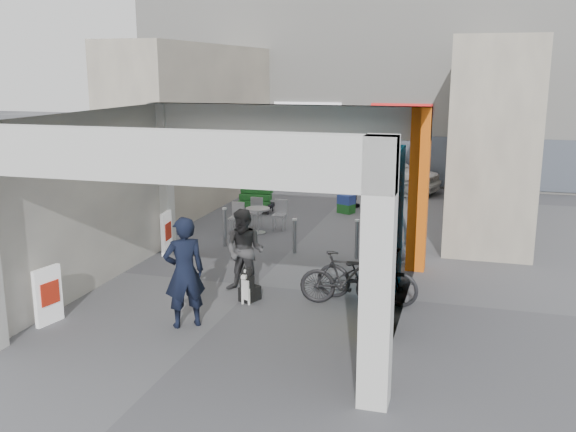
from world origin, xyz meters
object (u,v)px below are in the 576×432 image
(bicycle_front, at_px, (367,276))
(white_van, at_px, (383,171))
(man_elderly, at_px, (394,230))
(man_crates, at_px, (361,180))
(man_with_dog, at_px, (184,272))
(produce_stand, at_px, (256,203))
(bicycle_rear, at_px, (346,278))
(cafe_set, at_px, (257,220))
(man_back_turned, at_px, (245,251))
(border_collie, at_px, (248,287))

(bicycle_front, xyz_separation_m, white_van, (-1.28, 11.32, 0.19))
(man_elderly, xyz_separation_m, man_crates, (-1.71, 5.51, 0.15))
(man_with_dog, height_order, white_van, man_with_dog)
(produce_stand, distance_m, man_with_dog, 8.93)
(man_elderly, bearing_deg, bicycle_rear, -77.15)
(cafe_set, height_order, produce_stand, cafe_set)
(man_back_turned, relative_size, bicycle_front, 0.84)
(cafe_set, xyz_separation_m, man_crates, (2.19, 3.52, 0.62))
(man_with_dog, distance_m, man_crates, 10.20)
(man_back_turned, relative_size, man_elderly, 1.09)
(produce_stand, xyz_separation_m, bicycle_front, (4.50, -6.74, 0.22))
(produce_stand, xyz_separation_m, man_elderly, (4.68, -4.12, 0.46))
(man_with_dog, relative_size, man_crates, 1.04)
(border_collie, relative_size, white_van, 0.18)
(man_with_dog, bearing_deg, white_van, -134.26)
(man_elderly, bearing_deg, man_with_dog, -99.23)
(man_crates, relative_size, bicycle_rear, 1.07)
(produce_stand, xyz_separation_m, white_van, (3.22, 4.58, 0.40))
(man_back_turned, distance_m, bicycle_rear, 2.06)
(bicycle_front, bearing_deg, man_with_dog, 133.17)
(cafe_set, distance_m, man_back_turned, 4.92)
(white_van, bearing_deg, man_with_dog, -169.15)
(cafe_set, height_order, man_back_turned, man_back_turned)
(cafe_set, height_order, border_collie, cafe_set)
(white_van, bearing_deg, man_back_turned, -168.32)
(man_with_dog, xyz_separation_m, man_back_turned, (0.38, 1.91, -0.13))
(cafe_set, height_order, man_elderly, man_elderly)
(man_crates, bearing_deg, produce_stand, 41.25)
(cafe_set, distance_m, bicycle_front, 5.93)
(man_back_turned, relative_size, bicycle_rear, 0.97)
(border_collie, distance_m, man_crates, 8.80)
(bicycle_rear, bearing_deg, cafe_set, 28.93)
(produce_stand, distance_m, bicycle_front, 8.11)
(man_crates, bearing_deg, man_back_turned, 100.31)
(bicycle_rear, xyz_separation_m, white_van, (-0.93, 11.58, 0.19))
(man_with_dog, xyz_separation_m, white_van, (1.48, 13.32, -0.25))
(produce_stand, relative_size, white_van, 0.28)
(border_collie, xyz_separation_m, bicycle_front, (2.12, 0.63, 0.22))
(white_van, bearing_deg, man_crates, -167.28)
(bicycle_rear, height_order, white_van, white_van)
(bicycle_rear, bearing_deg, produce_stand, 24.89)
(man_back_turned, bearing_deg, white_van, 86.46)
(man_with_dog, bearing_deg, border_collie, -152.72)
(man_crates, bearing_deg, bicycle_front, 116.86)
(border_collie, bearing_deg, man_crates, 109.37)
(cafe_set, relative_size, produce_stand, 1.19)
(cafe_set, bearing_deg, man_with_dog, -81.70)
(cafe_set, relative_size, man_crates, 0.74)
(border_collie, height_order, man_back_turned, man_back_turned)
(border_collie, distance_m, man_elderly, 4.01)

